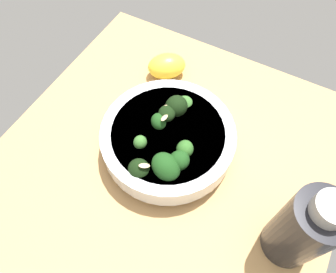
% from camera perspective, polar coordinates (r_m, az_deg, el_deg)
% --- Properties ---
extents(ground_plane, '(0.59, 0.59, 0.04)m').
position_cam_1_polar(ground_plane, '(0.59, 0.20, -4.68)').
color(ground_plane, tan).
extents(bowl_of_broccoli, '(0.23, 0.23, 0.09)m').
position_cam_1_polar(bowl_of_broccoli, '(0.54, 0.00, -0.33)').
color(bowl_of_broccoli, white).
rests_on(bowl_of_broccoli, ground_plane).
extents(lemon_wedge, '(0.09, 0.09, 0.05)m').
position_cam_1_polar(lemon_wedge, '(0.66, -0.23, 12.56)').
color(lemon_wedge, yellow).
rests_on(lemon_wedge, ground_plane).
extents(bottle_tall, '(0.07, 0.07, 0.18)m').
position_cam_1_polar(bottle_tall, '(0.47, 23.18, -15.10)').
color(bottle_tall, black).
rests_on(bottle_tall, ground_plane).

